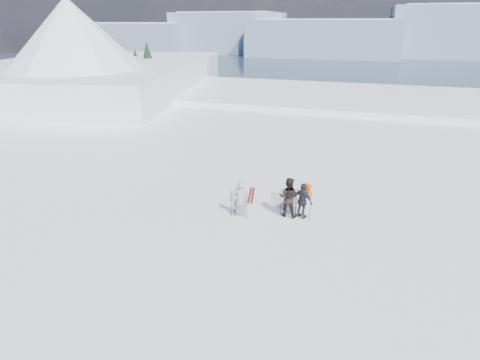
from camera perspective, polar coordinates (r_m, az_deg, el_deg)
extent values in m
plane|color=white|center=(74.25, 14.76, 2.76)|extent=(220.00, 208.01, 71.62)
cube|color=white|center=(42.31, 13.79, 3.27)|extent=(180.00, 16.00, 14.00)
plane|color=#1E2F45|center=(302.25, 17.24, 15.07)|extent=(820.00, 820.00, 0.00)
cube|color=slate|center=(531.25, -15.94, 20.15)|extent=(150.00, 80.00, 34.00)
cube|color=white|center=(530.89, -16.12, 21.65)|extent=(127.50, 70.00, 8.00)
cube|color=slate|center=(506.65, -1.64, 21.53)|extent=(130.00, 80.00, 46.00)
cube|color=white|center=(506.47, -1.67, 23.79)|extent=(110.50, 70.00, 8.00)
cube|color=slate|center=(452.23, 12.58, 20.32)|extent=(160.00, 80.00, 38.00)
cube|color=white|center=(451.86, 12.77, 22.34)|extent=(136.00, 70.00, 8.00)
cube|color=slate|center=(490.01, 30.46, 18.88)|extent=(140.00, 80.00, 52.00)
cube|color=white|center=(490.01, 31.04, 21.52)|extent=(119.00, 70.00, 8.00)
cube|color=white|center=(49.77, -20.49, 7.25)|extent=(29.19, 35.68, 16.00)
cone|color=white|center=(41.71, -24.06, 17.97)|extent=(18.00, 18.00, 9.00)
cone|color=white|center=(54.82, -23.19, 14.66)|extent=(16.00, 16.00, 8.00)
cube|color=#2D2B28|center=(54.24, -9.80, 5.20)|extent=(21.55, 17.87, 14.25)
cone|color=black|center=(47.49, -8.05, 10.27)|extent=(5.60, 5.60, 10.00)
cone|color=black|center=(46.05, -14.69, 8.70)|extent=(5.04, 5.04, 9.00)
cone|color=black|center=(51.68, -13.41, 12.62)|extent=(7.28, 7.28, 13.00)
cone|color=black|center=(46.53, -11.40, 10.41)|extent=(6.16, 6.16, 11.00)
cone|color=black|center=(49.88, -16.03, 10.81)|extent=(6.16, 6.16, 11.00)
cone|color=black|center=(50.56, -7.67, 11.07)|extent=(5.60, 5.60, 10.00)
cone|color=black|center=(54.99, -15.09, 12.53)|extent=(6.72, 6.72, 12.00)
imported|color=gray|center=(15.09, 0.00, -2.94)|extent=(0.62, 0.45, 1.57)
imported|color=black|center=(15.24, 7.35, -2.61)|extent=(0.86, 0.70, 1.69)
imported|color=black|center=(15.22, 9.53, -3.16)|extent=(0.96, 0.72, 1.51)
cube|color=#DE5114|center=(15.01, 10.31, 0.54)|extent=(0.37, 0.30, 0.46)
cylinder|color=black|center=(15.17, -1.31, -3.70)|extent=(0.02, 0.02, 1.14)
cylinder|color=black|center=(14.96, 1.04, -3.88)|extent=(0.02, 0.02, 1.24)
cylinder|color=black|center=(15.25, 6.29, -3.37)|extent=(0.02, 0.02, 1.29)
cylinder|color=black|center=(15.22, 8.41, -3.81)|extent=(0.02, 0.02, 1.16)
cylinder|color=black|center=(15.27, 8.58, -3.44)|extent=(0.02, 0.02, 1.30)
cylinder|color=black|center=(15.21, 10.67, -3.88)|extent=(0.02, 0.02, 1.23)
cube|color=black|center=(17.24, 1.52, -2.29)|extent=(0.40, 1.69, 0.03)
cube|color=black|center=(17.21, 1.97, -2.34)|extent=(0.42, 1.68, 0.03)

